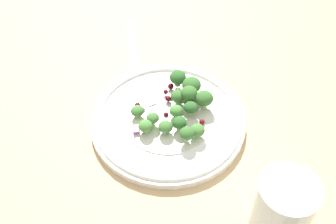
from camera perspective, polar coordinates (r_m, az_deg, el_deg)
The scene contains 30 objects.
ground_plane at distance 64.28cm, azimuth -0.87°, elevation -4.20°, with size 180.00×180.00×2.00cm, color tan.
plate at distance 64.69cm, azimuth 0.00°, elevation -1.07°, with size 23.65×23.65×1.70cm.
dressing_pool at distance 64.35cm, azimuth 0.00°, elevation -0.82°, with size 13.72×13.72×0.20cm, color white.
broccoli_floret_0 at distance 66.37cm, azimuth 3.18°, elevation 3.61°, with size 2.99×2.99×3.02cm.
broccoli_floret_1 at distance 63.54cm, azimuth 1.11°, elevation 0.13°, with size 2.06×2.06×2.09cm.
broccoli_floret_2 at distance 63.37cm, azimuth 3.10°, elevation 0.59°, with size 2.08×2.08×2.11cm.
broccoli_floret_3 at distance 63.73cm, azimuth -4.15°, elevation 0.09°, with size 2.05×2.05×2.07cm.
broccoli_floret_4 at distance 65.16cm, azimuth 1.34°, elevation 2.10°, with size 2.20×2.20×2.23cm.
broccoli_floret_5 at distance 62.29cm, azimuth -2.07°, elevation -0.83°, with size 1.93×1.93×1.96cm.
broccoli_floret_6 at distance 60.09cm, azimuth 2.55°, elevation -2.94°, with size 2.16×2.16×2.18cm.
broccoli_floret_7 at distance 61.64cm, azimuth -3.04°, elevation -1.93°, with size 2.16×2.16×2.18cm.
broccoli_floret_8 at distance 61.82cm, azimuth 1.55°, elevation -1.42°, with size 2.13×2.13×2.15cm.
broccoli_floret_9 at distance 61.13cm, azimuth 3.96°, elevation -2.50°, with size 2.19×2.19×2.22cm.
broccoli_floret_10 at distance 61.67cm, azimuth -0.40°, elevation -1.85°, with size 2.12×2.12×2.15cm.
broccoli_floret_11 at distance 64.84cm, azimuth 2.86°, elevation 2.51°, with size 2.64×2.64×2.67cm.
broccoli_floret_12 at distance 67.13cm, azimuth 1.33°, elevation 4.66°, with size 2.63×2.63×2.66cm.
broccoli_floret_13 at distance 64.46cm, azimuth 4.90°, elevation 1.81°, with size 2.74×2.74×2.77cm.
cranberry_0 at distance 65.24cm, azimuth -4.15°, elevation 0.94°, with size 0.93×0.93×0.93cm, color maroon.
cranberry_1 at distance 66.98cm, azimuth -0.32°, elevation 2.74°, with size 0.79×0.79×0.79cm, color maroon.
cranberry_2 at distance 64.46cm, azimuth -0.28°, elevation -0.34°, with size 0.75×0.75×0.75cm, color #4C0A14.
cranberry_3 at distance 67.83cm, azimuth 0.38°, elevation 3.49°, with size 1.00×1.00×1.00cm, color #4C0A14.
cranberry_4 at distance 65.98cm, azimuth 0.02°, elevation 1.79°, with size 0.91×0.91×0.91cm, color #4C0A14.
cranberry_5 at distance 63.62cm, azimuth 4.48°, elevation -1.09°, with size 0.84×0.84×0.84cm, color maroon.
onion_bit_0 at distance 62.47cm, azimuth -4.34°, elevation -2.35°, with size 1.33×1.02×0.53cm, color #A35B93.
onion_bit_1 at distance 66.24cm, azimuth -2.70°, elevation 1.15°, with size 1.31×1.38×0.31cm, color #A35B93.
onion_bit_2 at distance 66.42cm, azimuth 3.42°, elevation 1.43°, with size 1.33×0.95×0.50cm, color #934C84.
onion_bit_3 at distance 66.99cm, azimuth 0.60°, elevation 2.15°, with size 1.00×0.96×0.40cm, color #934C84.
onion_bit_4 at distance 65.27cm, azimuth -3.65°, elevation 0.50°, with size 0.90×0.89×0.44cm, color #A35B93.
fork at distance 75.89cm, azimuth -4.72°, elevation 7.36°, with size 18.63×4.99×0.50cm.
water_glass at distance 53.27cm, azimuth 15.08°, elevation -12.58°, with size 7.13×7.13×9.90cm, color silver.
Camera 1 is at (-37.20, 10.16, 50.43)cm, focal length 45.25 mm.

